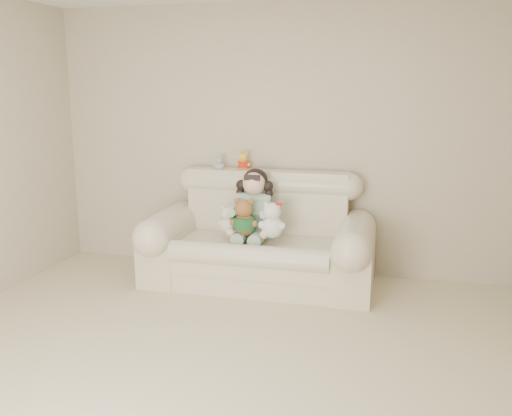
# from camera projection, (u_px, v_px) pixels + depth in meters

# --- Properties ---
(floor) EXTENTS (5.00, 5.00, 0.00)m
(floor) POSITION_uv_depth(u_px,v_px,m) (188.00, 396.00, 3.32)
(floor) COLOR tan
(floor) RESTS_ON ground
(wall_back) EXTENTS (4.50, 0.00, 4.50)m
(wall_back) POSITION_uv_depth(u_px,v_px,m) (277.00, 141.00, 5.41)
(wall_back) COLOR #B0A88B
(wall_back) RESTS_ON ground
(sofa) EXTENTS (2.10, 0.95, 1.03)m
(sofa) POSITION_uv_depth(u_px,v_px,m) (259.00, 231.00, 5.11)
(sofa) COLOR beige
(sofa) RESTS_ON floor
(seated_child) EXTENTS (0.46, 0.53, 0.67)m
(seated_child) POSITION_uv_depth(u_px,v_px,m) (254.00, 203.00, 5.15)
(seated_child) COLOR #2A743F
(seated_child) RESTS_ON sofa
(brown_teddy) EXTENTS (0.27, 0.22, 0.40)m
(brown_teddy) POSITION_uv_depth(u_px,v_px,m) (244.00, 214.00, 4.96)
(brown_teddy) COLOR brown
(brown_teddy) RESTS_ON sofa
(white_cat) EXTENTS (0.26, 0.21, 0.39)m
(white_cat) POSITION_uv_depth(u_px,v_px,m) (272.00, 216.00, 4.89)
(white_cat) COLOR silver
(white_cat) RESTS_ON sofa
(cream_teddy) EXTENTS (0.22, 0.19, 0.30)m
(cream_teddy) POSITION_uv_depth(u_px,v_px,m) (228.00, 217.00, 5.04)
(cream_teddy) COLOR beige
(cream_teddy) RESTS_ON sofa
(yellow_mini_bear) EXTENTS (0.15, 0.12, 0.22)m
(yellow_mini_bear) POSITION_uv_depth(u_px,v_px,m) (244.00, 160.00, 5.40)
(yellow_mini_bear) COLOR yellow
(yellow_mini_bear) RESTS_ON sofa
(grey_mini_plush) EXTENTS (0.12, 0.10, 0.16)m
(grey_mini_plush) POSITION_uv_depth(u_px,v_px,m) (219.00, 162.00, 5.43)
(grey_mini_plush) COLOR #B0B0B7
(grey_mini_plush) RESTS_ON sofa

